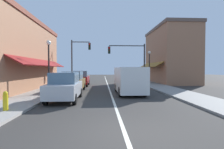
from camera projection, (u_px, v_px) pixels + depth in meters
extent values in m
plane|color=#33302D|center=(108.00, 84.00, 23.28)|extent=(80.00, 80.00, 0.00)
cube|color=gray|center=(65.00, 84.00, 22.98)|extent=(2.60, 56.00, 0.12)
cube|color=gray|center=(149.00, 84.00, 23.59)|extent=(2.60, 56.00, 0.12)
cube|color=silver|center=(108.00, 84.00, 23.28)|extent=(0.14, 52.00, 0.01)
cube|color=#9E6B4C|center=(12.00, 57.00, 16.69)|extent=(4.76, 14.00, 6.29)
cube|color=brown|center=(12.00, 21.00, 16.59)|extent=(4.96, 14.20, 0.40)
cube|color=slate|center=(37.00, 75.00, 16.87)|extent=(0.08, 10.64, 1.80)
cube|color=maroon|center=(44.00, 63.00, 16.87)|extent=(1.27, 11.76, 0.73)
cube|color=slate|center=(22.00, 36.00, 13.71)|extent=(0.08, 1.10, 1.30)
cube|color=slate|center=(47.00, 46.00, 19.85)|extent=(0.08, 1.10, 1.30)
cube|color=#9E6B4C|center=(170.00, 57.00, 25.67)|extent=(4.60, 10.00, 7.51)
cube|color=brown|center=(170.00, 29.00, 25.55)|extent=(4.80, 10.20, 0.40)
cube|color=slate|center=(154.00, 73.00, 25.62)|extent=(0.08, 7.60, 1.80)
cube|color=olive|center=(150.00, 65.00, 25.55)|extent=(1.27, 8.40, 0.73)
cube|color=slate|center=(160.00, 43.00, 23.30)|extent=(0.08, 1.10, 1.30)
cube|color=slate|center=(150.00, 47.00, 27.69)|extent=(0.08, 1.10, 1.30)
cube|color=#B7BABF|center=(65.00, 89.00, 11.13)|extent=(1.75, 4.11, 0.80)
cube|color=slate|center=(65.00, 78.00, 11.00)|extent=(1.53, 2.01, 0.66)
cylinder|color=black|center=(58.00, 93.00, 12.44)|extent=(0.20, 0.62, 0.62)
cylinder|color=black|center=(80.00, 93.00, 12.54)|extent=(0.20, 0.62, 0.62)
cylinder|color=black|center=(46.00, 99.00, 9.74)|extent=(0.20, 0.62, 0.62)
cylinder|color=black|center=(75.00, 99.00, 9.84)|extent=(0.20, 0.62, 0.62)
cube|color=brown|center=(73.00, 83.00, 15.68)|extent=(1.79, 4.13, 0.80)
cube|color=slate|center=(73.00, 75.00, 15.56)|extent=(1.55, 2.03, 0.66)
cylinder|color=black|center=(67.00, 86.00, 17.01)|extent=(0.21, 0.62, 0.62)
cylinder|color=black|center=(84.00, 86.00, 17.07)|extent=(0.21, 0.62, 0.62)
cylinder|color=black|center=(60.00, 90.00, 14.31)|extent=(0.21, 0.62, 0.62)
cylinder|color=black|center=(80.00, 90.00, 14.37)|extent=(0.21, 0.62, 0.62)
cube|color=maroon|center=(81.00, 80.00, 20.96)|extent=(1.75, 4.11, 0.80)
cube|color=slate|center=(81.00, 74.00, 20.84)|extent=(1.53, 2.01, 0.66)
cylinder|color=black|center=(76.00, 82.00, 22.27)|extent=(0.20, 0.62, 0.62)
cylinder|color=black|center=(89.00, 82.00, 22.37)|extent=(0.20, 0.62, 0.62)
cylinder|color=black|center=(73.00, 84.00, 19.57)|extent=(0.20, 0.62, 0.62)
cylinder|color=black|center=(87.00, 84.00, 19.67)|extent=(0.20, 0.62, 0.62)
cube|color=silver|center=(129.00, 79.00, 14.19)|extent=(2.04, 5.03, 1.90)
cube|color=slate|center=(125.00, 73.00, 16.57)|extent=(1.73, 0.30, 0.84)
cube|color=black|center=(125.00, 85.00, 16.79)|extent=(1.86, 0.23, 0.24)
cylinder|color=black|center=(116.00, 87.00, 15.70)|extent=(0.25, 0.72, 0.72)
cylinder|color=black|center=(136.00, 87.00, 15.83)|extent=(0.25, 0.72, 0.72)
cylinder|color=black|center=(120.00, 92.00, 12.61)|extent=(0.25, 0.72, 0.72)
cylinder|color=black|center=(145.00, 92.00, 12.74)|extent=(0.25, 0.72, 0.72)
cylinder|color=#333333|center=(144.00, 64.00, 23.09)|extent=(0.18, 0.18, 5.26)
cylinder|color=#333333|center=(127.00, 46.00, 22.89)|extent=(4.60, 0.12, 0.12)
cube|color=black|center=(109.00, 50.00, 22.60)|extent=(0.30, 0.24, 0.90)
sphere|color=red|center=(109.00, 48.00, 22.46)|extent=(0.20, 0.20, 0.20)
sphere|color=#3D2D0C|center=(109.00, 50.00, 22.47)|extent=(0.20, 0.20, 0.20)
sphere|color=#0C3316|center=(109.00, 52.00, 22.48)|extent=(0.20, 0.20, 0.20)
cylinder|color=#333333|center=(72.00, 62.00, 23.99)|extent=(0.18, 0.18, 5.91)
cylinder|color=#333333|center=(81.00, 42.00, 23.98)|extent=(2.40, 0.12, 0.12)
cube|color=black|center=(90.00, 46.00, 23.88)|extent=(0.30, 0.24, 0.90)
sphere|color=red|center=(89.00, 44.00, 23.74)|extent=(0.20, 0.20, 0.20)
sphere|color=#3D2D0C|center=(89.00, 46.00, 23.75)|extent=(0.20, 0.20, 0.20)
sphere|color=#0C3316|center=(89.00, 48.00, 23.76)|extent=(0.20, 0.20, 0.20)
cylinder|color=black|center=(49.00, 70.00, 13.74)|extent=(0.12, 0.12, 3.85)
sphere|color=white|center=(49.00, 43.00, 13.68)|extent=(0.36, 0.36, 0.36)
cylinder|color=black|center=(149.00, 70.00, 22.08)|extent=(0.12, 0.12, 3.86)
sphere|color=white|center=(149.00, 53.00, 22.02)|extent=(0.36, 0.36, 0.36)
cylinder|color=gold|center=(6.00, 103.00, 7.96)|extent=(0.22, 0.22, 0.70)
sphere|color=gold|center=(5.00, 93.00, 7.95)|extent=(0.20, 0.20, 0.20)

